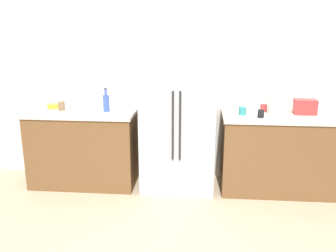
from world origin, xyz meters
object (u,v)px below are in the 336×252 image
(bottle_a, at_px, (106,102))
(cup_d, at_px, (261,114))
(refrigerator, at_px, (178,119))
(toaster, at_px, (305,107))
(cup_c, at_px, (242,111))
(cup_a, at_px, (62,106))
(bowl_a, at_px, (53,106))
(cup_b, at_px, (264,108))
(rice_cooker, at_px, (279,101))

(bottle_a, relative_size, cup_d, 3.14)
(refrigerator, height_order, toaster, refrigerator)
(toaster, distance_m, cup_c, 0.74)
(cup_d, bearing_deg, bottle_a, 175.78)
(refrigerator, height_order, bottle_a, refrigerator)
(cup_a, bearing_deg, bowl_a, 146.33)
(refrigerator, bearing_deg, bottle_a, -179.91)
(cup_d, bearing_deg, cup_c, 149.28)
(cup_b, relative_size, cup_d, 0.90)
(cup_b, xyz_separation_m, cup_d, (-0.08, -0.33, 0.00))
(toaster, xyz_separation_m, cup_b, (-0.45, 0.12, -0.05))
(rice_cooker, xyz_separation_m, bowl_a, (-2.74, 0.09, -0.13))
(rice_cooker, distance_m, cup_c, 0.44)
(rice_cooker, bearing_deg, cup_c, -173.75)
(toaster, distance_m, bottle_a, 2.34)
(toaster, bearing_deg, bowl_a, 179.23)
(bowl_a, bearing_deg, bottle_a, -9.19)
(cup_c, distance_m, cup_d, 0.22)
(toaster, relative_size, cup_d, 2.75)
(toaster, xyz_separation_m, bowl_a, (-3.05, 0.04, -0.06))
(rice_cooker, relative_size, cup_a, 2.96)
(cup_c, xyz_separation_m, bowl_a, (-2.32, 0.13, -0.02))
(cup_d, height_order, bowl_a, cup_d)
(refrigerator, relative_size, bowl_a, 12.26)
(toaster, bearing_deg, cup_c, -172.81)
(rice_cooker, xyz_separation_m, cup_a, (-2.59, -0.01, -0.10))
(bottle_a, xyz_separation_m, cup_c, (1.61, -0.02, -0.06))
(rice_cooker, relative_size, cup_b, 3.95)
(refrigerator, xyz_separation_m, bottle_a, (-0.87, -0.00, 0.18))
(bowl_a, bearing_deg, cup_c, -3.28)
(bottle_a, height_order, cup_a, bottle_a)
(rice_cooker, height_order, cup_d, rice_cooker)
(cup_c, bearing_deg, cup_b, 37.76)
(bottle_a, height_order, cup_c, bottle_a)
(bowl_a, bearing_deg, toaster, -0.77)
(cup_b, height_order, cup_c, cup_c)
(cup_c, bearing_deg, rice_cooker, 6.25)
(toaster, distance_m, bowl_a, 3.05)
(refrigerator, xyz_separation_m, cup_a, (-1.43, 0.01, 0.12))
(toaster, distance_m, cup_d, 0.58)
(refrigerator, bearing_deg, cup_a, 179.42)
(bowl_a, bearing_deg, cup_a, -33.67)
(cup_a, height_order, bowl_a, cup_a)
(bowl_a, bearing_deg, refrigerator, -4.11)
(cup_c, height_order, cup_d, cup_c)
(toaster, height_order, cup_a, toaster)
(cup_d, bearing_deg, cup_a, 176.40)
(rice_cooker, xyz_separation_m, cup_b, (-0.15, 0.17, -0.11))
(toaster, xyz_separation_m, bottle_a, (-2.34, -0.07, 0.02))
(cup_c, height_order, bowl_a, cup_c)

